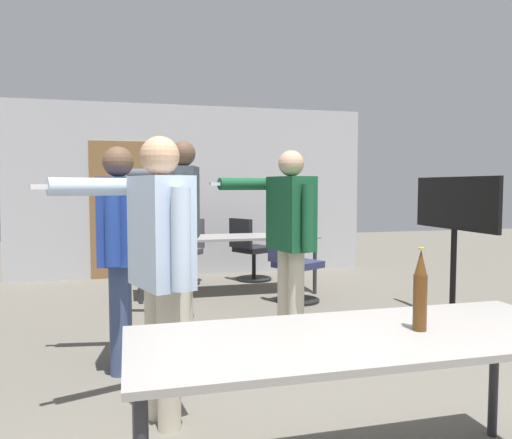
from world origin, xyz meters
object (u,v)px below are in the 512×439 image
(person_center_tall, at_px, (289,228))
(person_left_plaid, at_px, (118,237))
(beer_bottle, at_px, (420,292))
(person_near_casual, at_px, (182,216))
(office_chair_mid_tucked, at_px, (184,254))
(office_chair_side_rolled, at_px, (250,252))
(person_right_polo, at_px, (159,253))
(tv_screen, at_px, (454,230))
(drink_cup, at_px, (173,234))
(office_chair_far_right, at_px, (293,267))

(person_center_tall, height_order, person_left_plaid, person_center_tall)
(person_left_plaid, xyz_separation_m, beer_bottle, (1.32, -1.88, -0.09))
(person_near_casual, distance_m, office_chair_mid_tucked, 2.36)
(person_left_plaid, bearing_deg, beer_bottle, -136.45)
(person_center_tall, distance_m, office_chair_side_rolled, 2.95)
(office_chair_side_rolled, bearing_deg, person_right_polo, -49.26)
(tv_screen, relative_size, drink_cup, 14.86)
(office_chair_far_right, bearing_deg, beer_bottle, -38.17)
(office_chair_far_right, relative_size, office_chair_side_rolled, 0.99)
(person_near_casual, xyz_separation_m, office_chair_side_rolled, (1.22, 2.21, -0.67))
(person_near_casual, bearing_deg, office_chair_side_rolled, -14.52)
(person_left_plaid, bearing_deg, person_near_casual, -21.82)
(person_right_polo, bearing_deg, person_center_tall, -62.73)
(beer_bottle, distance_m, drink_cup, 4.33)
(person_right_polo, height_order, beer_bottle, person_right_polo)
(person_center_tall, height_order, person_near_casual, person_near_casual)
(person_near_casual, height_order, beer_bottle, person_near_casual)
(tv_screen, bearing_deg, office_chair_side_rolled, -150.57)
(office_chair_mid_tucked, relative_size, drink_cup, 9.20)
(person_center_tall, xyz_separation_m, office_chair_far_right, (0.52, 1.40, -0.60))
(office_chair_far_right, height_order, drink_cup, office_chair_far_right)
(person_near_casual, relative_size, beer_bottle, 4.87)
(person_center_tall, bearing_deg, drink_cup, 9.34)
(person_near_casual, bearing_deg, person_left_plaid, 164.16)
(office_chair_far_right, xyz_separation_m, office_chair_side_rolled, (-0.17, 1.47, 0.00))
(person_near_casual, distance_m, person_left_plaid, 1.16)
(beer_bottle, bearing_deg, person_center_tall, 86.70)
(tv_screen, distance_m, office_chair_far_right, 1.84)
(person_center_tall, height_order, office_chair_side_rolled, person_center_tall)
(office_chair_mid_tucked, height_order, beer_bottle, beer_bottle)
(office_chair_side_rolled, bearing_deg, person_center_tall, -35.59)
(drink_cup, bearing_deg, person_near_casual, -91.54)
(office_chair_side_rolled, bearing_deg, office_chair_far_right, -22.11)
(tv_screen, distance_m, person_near_casual, 2.75)
(person_right_polo, height_order, office_chair_side_rolled, person_right_polo)
(person_left_plaid, bearing_deg, office_chair_side_rolled, -20.92)
(person_center_tall, xyz_separation_m, person_near_casual, (-0.87, 0.66, 0.08))
(office_chair_far_right, bearing_deg, person_near_casual, -89.97)
(beer_bottle, bearing_deg, office_chair_mid_tucked, 95.34)
(person_right_polo, height_order, drink_cup, person_right_polo)
(tv_screen, relative_size, person_near_casual, 0.81)
(person_center_tall, height_order, beer_bottle, person_center_tall)
(person_right_polo, xyz_separation_m, office_chair_mid_tucked, (0.60, 4.18, -0.58))
(tv_screen, xyz_separation_m, person_near_casual, (-2.71, 0.43, 0.15))
(person_left_plaid, distance_m, office_chair_far_right, 2.69)
(tv_screen, xyz_separation_m, office_chair_side_rolled, (-1.49, 2.64, -0.51))
(office_chair_mid_tucked, bearing_deg, person_right_polo, 119.98)
(person_right_polo, bearing_deg, drink_cup, -25.68)
(person_near_casual, bearing_deg, beer_bottle, -151.13)
(person_right_polo, distance_m, person_left_plaid, 0.97)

